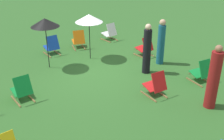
# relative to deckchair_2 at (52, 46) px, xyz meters

# --- Properties ---
(ground_plane) EXTENTS (40.00, 40.00, 0.00)m
(ground_plane) POSITION_rel_deckchair_2_xyz_m (-0.51, 2.37, -0.37)
(ground_plane) COLOR #2D6026
(deckchair_2) EXTENTS (0.48, 0.76, 0.83)m
(deckchair_2) POSITION_rel_deckchair_2_xyz_m (0.00, 0.00, 0.00)
(deckchair_2) COLOR olive
(deckchair_2) RESTS_ON ground
(deckchair_5) EXTENTS (0.68, 0.87, 0.83)m
(deckchair_5) POSITION_rel_deckchair_2_xyz_m (-1.27, 0.01, 0.00)
(deckchair_5) COLOR olive
(deckchair_5) RESTS_ON ground
(deckchair_6) EXTENTS (0.50, 0.77, 0.83)m
(deckchair_6) POSITION_rel_deckchair_2_xyz_m (2.28, 2.88, 0.00)
(deckchair_6) COLOR olive
(deckchair_6) RESTS_ON ground
(deckchair_7) EXTENTS (0.57, 0.81, 0.83)m
(deckchair_7) POSITION_rel_deckchair_2_xyz_m (-2.99, 5.24, 0.00)
(deckchair_7) COLOR olive
(deckchair_7) RESTS_ON ground
(deckchair_8) EXTENTS (0.53, 0.80, 0.83)m
(deckchair_8) POSITION_rel_deckchair_2_xyz_m (-3.04, 2.39, 0.00)
(deckchair_8) COLOR olive
(deckchair_8) RESTS_ON ground
(deckchair_9) EXTENTS (0.55, 0.80, 0.83)m
(deckchair_9) POSITION_rel_deckchair_2_xyz_m (-3.01, -0.07, 0.00)
(deckchair_9) COLOR olive
(deckchair_9) RESTS_ON ground
(deckchair_11) EXTENTS (0.52, 0.79, 0.83)m
(deckchair_11) POSITION_rel_deckchair_2_xyz_m (-1.11, 5.00, 0.00)
(deckchair_11) COLOR olive
(deckchair_11) RESTS_ON ground
(umbrella_0) EXTENTS (1.02, 1.02, 1.89)m
(umbrella_0) POSITION_rel_deckchair_2_xyz_m (0.65, 1.13, 1.37)
(umbrella_0) COLOR black
(umbrella_0) RESTS_ON ground
(umbrella_2) EXTENTS (1.06, 1.06, 1.81)m
(umbrella_2) POSITION_rel_deckchair_2_xyz_m (-1.06, 1.30, 1.29)
(umbrella_2) COLOR black
(umbrella_2) RESTS_ON ground
(person_0) EXTENTS (0.37, 0.37, 1.81)m
(person_0) POSITION_rel_deckchair_2_xyz_m (-2.01, 3.59, 0.50)
(person_0) COLOR black
(person_0) RESTS_ON ground
(person_1) EXTENTS (0.39, 0.39, 1.75)m
(person_1) POSITION_rel_deckchair_2_xyz_m (-2.99, 3.30, 0.48)
(person_1) COLOR #195972
(person_1) RESTS_ON ground
(person_2) EXTENTS (0.46, 0.46, 1.89)m
(person_2) POSITION_rel_deckchair_2_xyz_m (-1.96, 6.36, 0.52)
(person_2) COLOR maroon
(person_2) RESTS_ON ground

